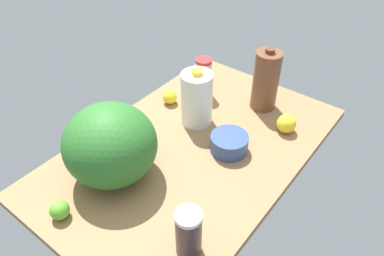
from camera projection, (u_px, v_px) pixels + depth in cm
name	position (u px, v px, depth cm)	size (l,w,h in cm)	color
countertop	(192.00, 151.00, 145.44)	(120.00, 76.00, 3.00)	olive
tumbler_cup	(204.00, 77.00, 167.45)	(7.28, 7.28, 17.82)	beige
milk_jug	(197.00, 99.00, 150.04)	(12.78, 12.78, 24.60)	white
chocolate_milk_jug	(266.00, 80.00, 157.36)	(10.98, 10.98, 27.98)	brown
watermelon	(110.00, 145.00, 125.18)	(31.75, 31.75, 27.88)	#2C6C28
shaker_bottle	(189.00, 233.00, 104.98)	(7.82, 7.82, 16.69)	#372931
mixing_bowl	(229.00, 143.00, 141.56)	(14.45, 14.45, 6.74)	#324882
lime_by_jug	(60.00, 210.00, 117.58)	(6.31, 6.31, 6.31)	#60AF2D
lemon_loose	(286.00, 124.00, 149.90)	(7.72, 7.72, 7.72)	yellow
lemon_beside_bowl	(170.00, 97.00, 165.49)	(6.27, 6.27, 6.27)	yellow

